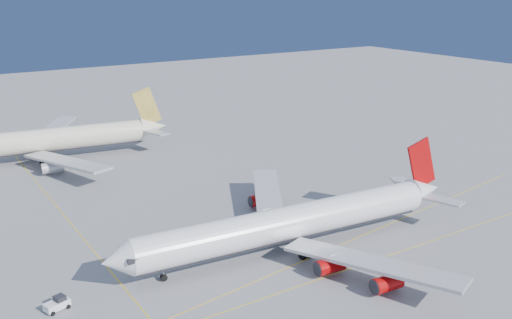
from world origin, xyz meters
TOP-DOWN VIEW (x-y plane):
  - ground at (0.00, 0.00)m, footprint 500.00×500.00m
  - taxiway_lines at (-14.71, 6.34)m, footprint 118.86×140.00m
  - airliner_virgin at (-8.95, -2.75)m, footprint 69.03×61.82m
  - airliner_etihad at (-33.87, 77.38)m, footprint 68.68×62.94m
  - pushback_tug at (-50.34, -0.22)m, footprint 3.95×3.00m

SIDE VIEW (x-z plane):
  - ground at x=0.00m, z-range 0.00..0.00m
  - taxiway_lines at x=-14.71m, z-range 0.00..0.02m
  - pushback_tug at x=-50.34m, z-range -0.07..1.95m
  - airliner_virgin at x=-8.95m, z-range -3.38..13.64m
  - airliner_etihad at x=-33.87m, z-range -3.51..14.43m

